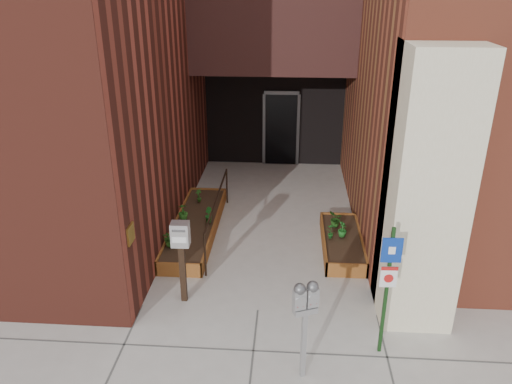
# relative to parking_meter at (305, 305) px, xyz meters

# --- Properties ---
(ground) EXTENTS (80.00, 80.00, 0.00)m
(ground) POSITION_rel_parking_meter_xyz_m (-0.73, 1.45, -1.21)
(ground) COLOR #9E9991
(ground) RESTS_ON ground
(planter_left) EXTENTS (0.90, 3.60, 0.30)m
(planter_left) POSITION_rel_parking_meter_xyz_m (-2.28, 4.15, -1.07)
(planter_left) COLOR brown
(planter_left) RESTS_ON ground
(planter_right) EXTENTS (0.80, 2.20, 0.30)m
(planter_right) POSITION_rel_parking_meter_xyz_m (0.87, 3.65, -1.07)
(planter_right) COLOR brown
(planter_right) RESTS_ON ground
(handrail) EXTENTS (0.04, 3.34, 0.90)m
(handrail) POSITION_rel_parking_meter_xyz_m (-1.78, 4.10, -0.46)
(handrail) COLOR black
(handrail) RESTS_ON ground
(parking_meter) EXTENTS (0.36, 0.24, 1.56)m
(parking_meter) POSITION_rel_parking_meter_xyz_m (0.00, 0.00, 0.00)
(parking_meter) COLOR #9A9A9C
(parking_meter) RESTS_ON ground
(sign_post) EXTENTS (0.29, 0.07, 2.10)m
(sign_post) POSITION_rel_parking_meter_xyz_m (1.17, 0.58, 0.08)
(sign_post) COLOR #143513
(sign_post) RESTS_ON ground
(payment_dropbox) EXTENTS (0.31, 0.24, 1.51)m
(payment_dropbox) POSITION_rel_parking_meter_xyz_m (-2.03, 1.66, -0.12)
(payment_dropbox) COLOR black
(payment_dropbox) RESTS_ON ground
(shrub_left_a) EXTENTS (0.41, 0.41, 0.32)m
(shrub_left_a) POSITION_rel_parking_meter_xyz_m (-2.58, 3.01, -0.74)
(shrub_left_a) COLOR #225217
(shrub_left_a) RESTS_ON planter_left
(shrub_left_b) EXTENTS (0.24, 0.24, 0.33)m
(shrub_left_b) POSITION_rel_parking_meter_xyz_m (-1.98, 4.09, -0.74)
(shrub_left_b) COLOR #1A5B1B
(shrub_left_b) RESTS_ON planter_left
(shrub_left_c) EXTENTS (0.25, 0.25, 0.37)m
(shrub_left_c) POSITION_rel_parking_meter_xyz_m (-2.55, 4.17, -0.72)
(shrub_left_c) COLOR #265F1B
(shrub_left_c) RESTS_ON planter_left
(shrub_left_d) EXTENTS (0.24, 0.24, 0.32)m
(shrub_left_d) POSITION_rel_parking_meter_xyz_m (-2.37, 5.11, -0.75)
(shrub_left_d) COLOR #255D1A
(shrub_left_d) RESTS_ON planter_left
(shrub_right_a) EXTENTS (0.22, 0.22, 0.32)m
(shrub_right_a) POSITION_rel_parking_meter_xyz_m (0.86, 3.64, -0.75)
(shrub_right_a) COLOR #1C631E
(shrub_right_a) RESTS_ON planter_right
(shrub_right_b) EXTENTS (0.18, 0.18, 0.34)m
(shrub_right_b) POSITION_rel_parking_meter_xyz_m (0.62, 3.53, -0.74)
(shrub_right_b) COLOR #175319
(shrub_right_b) RESTS_ON planter_right
(shrub_right_c) EXTENTS (0.32, 0.32, 0.35)m
(shrub_right_c) POSITION_rel_parking_meter_xyz_m (0.75, 4.06, -0.73)
(shrub_right_c) COLOR #205117
(shrub_right_c) RESTS_ON planter_right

